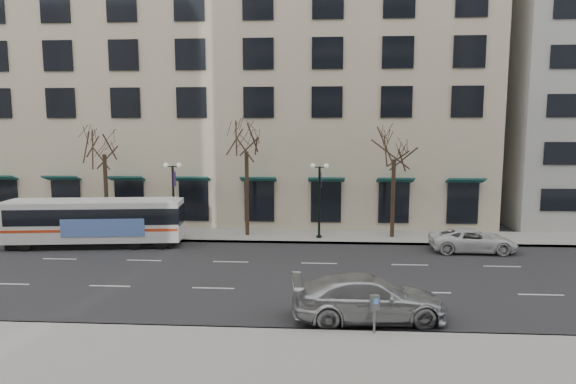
# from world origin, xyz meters

# --- Properties ---
(ground) EXTENTS (160.00, 160.00, 0.00)m
(ground) POSITION_xyz_m (0.00, 0.00, 0.00)
(ground) COLOR black
(ground) RESTS_ON ground
(sidewalk_far) EXTENTS (80.00, 4.00, 0.15)m
(sidewalk_far) POSITION_xyz_m (5.00, 9.00, 0.07)
(sidewalk_far) COLOR gray
(sidewalk_far) RESTS_ON ground
(building_hotel) EXTENTS (40.00, 20.00, 24.00)m
(building_hotel) POSITION_xyz_m (-2.00, 21.00, 12.00)
(building_hotel) COLOR #B9AE8D
(building_hotel) RESTS_ON ground
(tree_far_left) EXTENTS (3.60, 3.60, 8.34)m
(tree_far_left) POSITION_xyz_m (-10.00, 8.80, 6.70)
(tree_far_left) COLOR black
(tree_far_left) RESTS_ON ground
(tree_far_mid) EXTENTS (3.60, 3.60, 8.55)m
(tree_far_mid) POSITION_xyz_m (0.00, 8.80, 6.91)
(tree_far_mid) COLOR black
(tree_far_mid) RESTS_ON ground
(tree_far_right) EXTENTS (3.60, 3.60, 8.06)m
(tree_far_right) POSITION_xyz_m (10.00, 8.80, 6.42)
(tree_far_right) COLOR black
(tree_far_right) RESTS_ON ground
(lamp_post_left) EXTENTS (1.22, 0.45, 5.21)m
(lamp_post_left) POSITION_xyz_m (-4.99, 8.20, 2.94)
(lamp_post_left) COLOR black
(lamp_post_left) RESTS_ON ground
(lamp_post_right) EXTENTS (1.22, 0.45, 5.21)m
(lamp_post_right) POSITION_xyz_m (5.01, 8.20, 2.94)
(lamp_post_right) COLOR black
(lamp_post_right) RESTS_ON ground
(city_bus) EXTENTS (11.35, 3.76, 3.02)m
(city_bus) POSITION_xyz_m (-9.31, 5.49, 1.65)
(city_bus) COLOR silver
(city_bus) RESTS_ON ground
(silver_car) EXTENTS (6.22, 3.01, 1.74)m
(silver_car) POSITION_xyz_m (6.90, -5.64, 0.87)
(silver_car) COLOR #B5B8BD
(silver_car) RESTS_ON ground
(white_pickup) EXTENTS (5.16, 2.44, 1.42)m
(white_pickup) POSITION_xyz_m (14.39, 5.56, 0.71)
(white_pickup) COLOR silver
(white_pickup) RESTS_ON ground
(pay_station) EXTENTS (0.36, 0.29, 1.42)m
(pay_station) POSITION_xyz_m (6.94, -7.30, 1.18)
(pay_station) COLOR slate
(pay_station) RESTS_ON sidewalk_near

